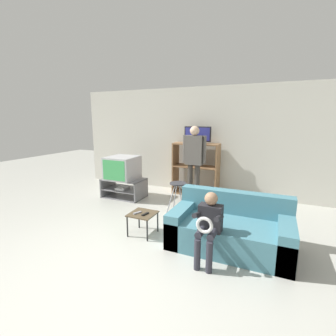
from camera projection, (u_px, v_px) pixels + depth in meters
The scene contains 13 objects.
ground_plane at pixel (104, 264), 3.14m from camera, with size 18.00×18.00×0.00m, color #B7B7AD.
wall_back at pixel (194, 141), 6.12m from camera, with size 6.40×0.06×2.60m.
tv_stand at pixel (124, 188), 5.79m from camera, with size 0.97×0.60×0.45m.
television_main at pixel (122, 168), 5.69m from camera, with size 0.66×0.69×0.53m.
media_shelf at pixel (196, 169), 5.94m from camera, with size 1.11×0.42×1.27m.
television_flat at pixel (198, 135), 5.76m from camera, with size 0.65×0.20×0.40m.
folding_stool at pixel (178, 189), 4.75m from camera, with size 0.37×0.37×0.62m.
snack_table at pixel (143, 216), 3.89m from camera, with size 0.41×0.41×0.36m.
remote_control_black at pixel (145, 214), 3.82m from camera, with size 0.04×0.14×0.02m, color black.
remote_control_white at pixel (137, 213), 3.87m from camera, with size 0.04×0.14×0.02m, color gray.
couch at pixel (230, 229), 3.54m from camera, with size 1.68×0.92×0.75m.
person_standing_adult at pixel (194, 156), 5.35m from camera, with size 0.53×0.20×1.69m.
person_seated_child at pixel (209, 223), 3.08m from camera, with size 0.33×0.43×0.92m.
Camera 1 is at (1.91, -2.25, 1.84)m, focal length 26.00 mm.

